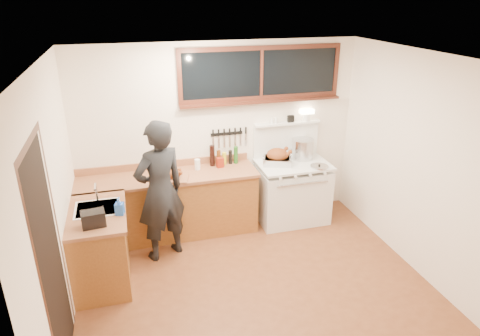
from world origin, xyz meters
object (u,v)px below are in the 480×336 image
object	(u,v)px
vintage_stove	(292,190)
roast_turkey	(278,157)
cutting_board	(173,175)
man	(160,192)

from	to	relation	value
vintage_stove	roast_turkey	size ratio (longest dim) A/B	3.40
cutting_board	roast_turkey	bearing A→B (deg)	5.23
vintage_stove	man	bearing A→B (deg)	-166.42
man	roast_turkey	size ratio (longest dim) A/B	3.86
man	cutting_board	size ratio (longest dim) A/B	3.92
roast_turkey	cutting_board	bearing A→B (deg)	-174.77
cutting_board	roast_turkey	distance (m)	1.52
cutting_board	vintage_stove	bearing A→B (deg)	3.72
man	cutting_board	distance (m)	0.41
vintage_stove	cutting_board	size ratio (longest dim) A/B	3.45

